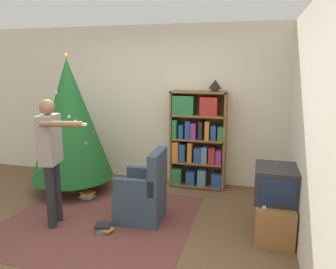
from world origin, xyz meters
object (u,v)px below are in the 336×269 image
armchair (144,196)px  christmas_tree (70,120)px  bookshelf (197,140)px  standing_person (51,153)px  television (276,183)px  table_lamp (215,85)px

armchair → christmas_tree: bearing=-118.1°
bookshelf → standing_person: (-1.46, -1.75, 0.15)m
television → bookshelf: bearing=132.0°
standing_person → television: bearing=90.0°
bookshelf → standing_person: 2.29m
standing_person → table_lamp: table_lamp is taller
christmas_tree → bookshelf: bearing=19.6°
standing_person → table_lamp: bearing=125.4°
christmas_tree → standing_person: bearing=-70.0°
bookshelf → armchair: (-0.44, -1.35, -0.46)m
standing_person → christmas_tree: bearing=-170.3°
bookshelf → television: bearing=-48.0°
television → armchair: armchair is taller
christmas_tree → standing_person: size_ratio=1.36×
bookshelf → table_lamp: size_ratio=7.80×
christmas_tree → standing_person: 1.18m
television → standing_person: (-2.62, -0.47, 0.30)m
television → standing_person: standing_person is taller
bookshelf → armchair: 1.49m
christmas_tree → standing_person: (0.40, -1.09, -0.21)m
armchair → table_lamp: table_lamp is taller
armchair → standing_person: bearing=-70.7°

